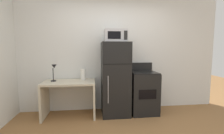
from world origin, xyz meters
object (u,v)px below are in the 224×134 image
desk_lamp (54,70)px  refrigerator (115,79)px  oven_range (143,92)px  desk (69,92)px  paper_towel_roll (83,74)px  microwave (116,36)px

desk_lamp → refrigerator: size_ratio=0.23×
refrigerator → oven_range: size_ratio=1.42×
desk → paper_towel_roll: (0.29, 0.13, 0.35)m
desk_lamp → paper_towel_roll: size_ratio=1.47×
microwave → paper_towel_roll: bearing=168.1°
desk → paper_towel_roll: paper_towel_roll is taller
refrigerator → microwave: 0.91m
oven_range → desk_lamp: bearing=179.5°
refrigerator → microwave: microwave is taller
paper_towel_roll → microwave: bearing=-11.9°
microwave → oven_range: bearing=2.8°
refrigerator → microwave: (0.00, -0.02, 0.91)m
desk → paper_towel_roll: bearing=24.9°
desk → microwave: microwave is taller
desk_lamp → oven_range: bearing=-0.5°
desk_lamp → refrigerator: refrigerator is taller
desk → desk_lamp: size_ratio=3.02×
desk → microwave: (0.97, -0.01, 1.18)m
refrigerator → microwave: bearing=-89.7°
desk_lamp → microwave: microwave is taller
refrigerator → oven_range: refrigerator is taller
desk → microwave: bearing=-0.8°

